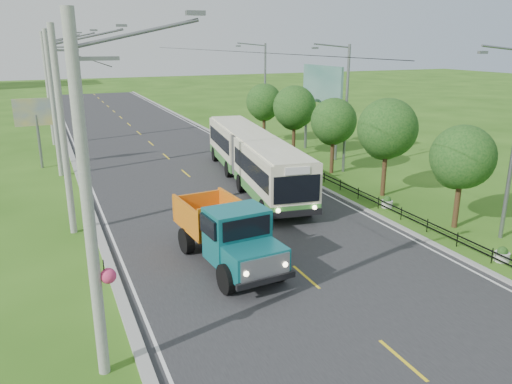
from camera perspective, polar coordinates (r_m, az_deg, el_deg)
ground at (r=20.67m, az=5.73°, el=-9.67°), size 240.00×240.00×0.00m
road at (r=38.34m, az=-8.84°, el=2.81°), size 14.00×120.00×0.02m
curb_left at (r=37.27m, az=-19.60°, el=1.71°), size 0.40×120.00×0.15m
curb_right at (r=40.64m, az=0.96°, el=3.87°), size 0.30×120.00×0.10m
edge_line_left at (r=37.32m, az=-18.75°, el=1.73°), size 0.12×120.00×0.00m
edge_line_right at (r=40.45m, az=0.32°, el=3.77°), size 0.12×120.00×0.00m
centre_dash at (r=20.66m, az=5.73°, el=-9.61°), size 0.12×2.20×0.00m
railing_right at (r=35.75m, az=6.17°, el=2.37°), size 0.04×40.00×0.60m
pole_nearest at (r=13.79m, az=-18.38°, el=-2.07°), size 3.51×0.44×10.00m
pole_near at (r=25.43m, az=-21.15°, el=6.45°), size 3.51×0.32×10.00m
pole_mid at (r=37.32m, az=-22.12°, el=9.35°), size 3.51×0.32×10.00m
pole_far at (r=49.26m, az=-22.63°, el=10.84°), size 3.51×0.32×10.00m
tree_second at (r=26.94m, az=22.38°, el=3.41°), size 3.18×3.26×5.30m
tree_third at (r=31.23m, az=14.69°, el=6.72°), size 3.60×3.62×6.00m
tree_fourth at (r=36.14m, az=8.81°, el=7.75°), size 3.24×3.31×5.40m
tree_fifth at (r=41.25m, az=4.38°, el=9.39°), size 3.48×3.52×5.80m
tree_back at (r=46.63m, az=0.92°, el=10.06°), size 3.30×3.36×5.50m
streetlight_mid at (r=36.26m, az=10.10°, el=9.82°), size 3.02×0.20×9.07m
streetlight_far at (r=48.51m, az=0.87°, el=11.81°), size 3.02×0.20×9.07m
planter_front at (r=24.35m, az=26.30°, el=-6.46°), size 0.64×0.64×0.67m
planter_near at (r=29.70m, az=14.74°, el=-1.17°), size 0.64×0.64×0.67m
planter_mid at (r=36.05m, az=7.00°, el=2.44°), size 0.64×0.64×0.67m
planter_far at (r=42.95m, az=1.64°, el=4.90°), size 0.64×0.64×0.67m
billboard_left at (r=40.44m, az=-23.84°, el=7.89°), size 3.00×0.20×5.20m
billboard_right at (r=42.15m, az=7.53°, el=11.50°), size 0.24×6.00×7.30m
bus at (r=33.04m, az=-0.32°, el=4.25°), size 5.06×17.21×3.28m
dump_truck at (r=21.10m, az=-3.28°, el=-4.34°), size 3.09×6.83×2.79m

